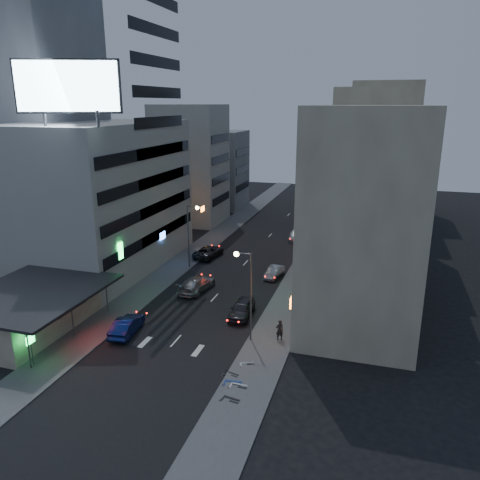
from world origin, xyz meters
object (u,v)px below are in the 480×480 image
at_px(parked_car_right_mid, 274,272).
at_px(scooter_silver_b, 253,356).
at_px(scooter_black_a, 241,393).
at_px(scooter_black_b, 240,369).
at_px(parked_car_right_far, 297,235).
at_px(road_car_silver, 197,284).
at_px(parked_car_left, 209,252).
at_px(road_car_blue, 127,326).
at_px(person, 280,330).
at_px(scooter_blue, 243,374).
at_px(scooter_silver_a, 248,378).
at_px(parked_car_right_near, 242,309).

distance_m(parked_car_right_mid, scooter_silver_b, 19.64).
relative_size(scooter_black_a, scooter_black_b, 1.17).
xyz_separation_m(parked_car_right_far, road_car_silver, (-7.06, -23.39, 0.05)).
relative_size(parked_car_left, parked_car_right_far, 1.03).
height_order(parked_car_right_far, road_car_blue, road_car_blue).
bearing_deg(road_car_blue, road_car_silver, -108.21).
bearing_deg(parked_car_left, scooter_black_a, 121.55).
relative_size(parked_car_right_mid, scooter_black_a, 2.06).
height_order(road_car_silver, scooter_black_b, road_car_silver).
xyz_separation_m(person, scooter_blue, (-1.22, -7.14, -0.32)).
bearing_deg(person, scooter_blue, 48.49).
distance_m(parked_car_right_mid, person, 15.77).
bearing_deg(road_car_silver, scooter_black_b, 129.73).
bearing_deg(scooter_black_b, road_car_blue, 88.98).
relative_size(road_car_silver, scooter_black_b, 3.51).
relative_size(parked_car_right_far, road_car_blue, 1.13).
bearing_deg(scooter_silver_a, road_car_silver, 36.28).
distance_m(road_car_blue, scooter_blue, 13.11).
relative_size(parked_car_left, person, 2.93).
height_order(road_car_silver, scooter_silver_b, road_car_silver).
bearing_deg(scooter_blue, parked_car_right_mid, 1.73).
bearing_deg(scooter_silver_b, parked_car_right_mid, -15.58).
bearing_deg(person, parked_car_right_far, -114.22).
height_order(parked_car_left, scooter_black_a, parked_car_left).
xyz_separation_m(scooter_blue, scooter_silver_b, (0.00, 2.95, -0.11)).
bearing_deg(scooter_blue, road_car_silver, 27.36).
distance_m(scooter_black_b, scooter_silver_b, 2.22).
distance_m(road_car_blue, scooter_black_a, 14.47).
relative_size(road_car_blue, person, 2.53).
bearing_deg(parked_car_left, scooter_silver_b, 125.06).
xyz_separation_m(person, scooter_black_b, (-1.71, -6.35, -0.45)).
bearing_deg(road_car_silver, road_car_blue, 85.77).
bearing_deg(scooter_silver_a, parked_car_right_mid, 11.08).
height_order(road_car_silver, scooter_silver_a, road_car_silver).
height_order(scooter_silver_a, scooter_black_b, scooter_silver_a).
bearing_deg(scooter_black_a, scooter_silver_a, 9.74).
bearing_deg(scooter_black_b, parked_car_left, 41.51).
xyz_separation_m(parked_car_right_far, scooter_blue, (3.02, -39.14, -0.04)).
height_order(parked_car_right_far, scooter_blue, parked_car_right_far).
bearing_deg(scooter_blue, scooter_black_b, 26.26).
height_order(parked_car_right_mid, road_car_silver, road_car_silver).
xyz_separation_m(parked_car_right_near, road_car_silver, (-6.72, 4.86, 0.01)).
relative_size(person, scooter_black_a, 0.99).
bearing_deg(scooter_black_b, parked_car_right_far, 20.03).
distance_m(road_car_blue, road_car_silver, 11.50).
bearing_deg(parked_car_right_mid, scooter_blue, -75.23).
xyz_separation_m(road_car_silver, person, (11.31, -8.61, 0.23)).
height_order(parked_car_right_near, parked_car_right_far, parked_car_right_near).
height_order(parked_car_left, scooter_blue, parked_car_left).
distance_m(parked_car_left, scooter_blue, 30.29).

